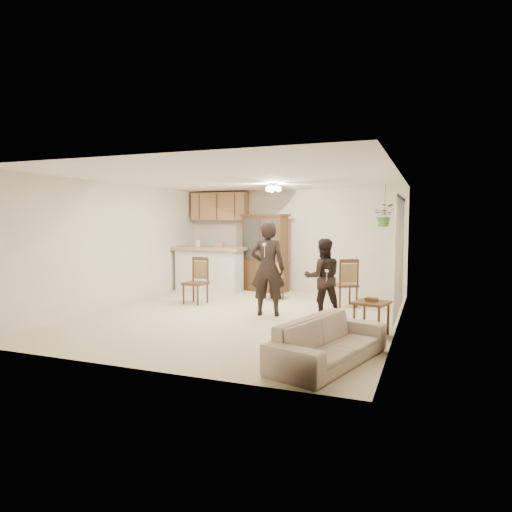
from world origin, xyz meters
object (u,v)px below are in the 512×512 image
(chair_hutch_left, at_px, (272,288))
(adult, at_px, (268,267))
(chair_hutch_right, at_px, (345,293))
(child, at_px, (323,279))
(china_hutch, at_px, (265,253))
(side_table, at_px, (371,318))
(sofa, at_px, (329,334))
(chair_bar, at_px, (196,291))

(chair_hutch_left, bearing_deg, adult, -55.00)
(chair_hutch_left, height_order, chair_hutch_right, chair_hutch_right)
(child, relative_size, chair_hutch_left, 1.48)
(child, xyz_separation_m, chair_hutch_left, (-1.40, 1.26, -0.42))
(china_hutch, xyz_separation_m, chair_hutch_left, (0.58, -1.12, -0.68))
(china_hutch, distance_m, side_table, 4.66)
(adult, height_order, child, adult)
(sofa, xyz_separation_m, china_hutch, (-2.67, 5.06, 0.57))
(child, distance_m, chair_hutch_right, 1.19)
(china_hutch, height_order, side_table, china_hutch)
(child, bearing_deg, china_hutch, -74.45)
(adult, relative_size, child, 1.33)
(china_hutch, bearing_deg, chair_bar, -94.63)
(sofa, relative_size, adult, 1.04)
(sofa, bearing_deg, child, 30.62)
(chair_hutch_right, bearing_deg, sofa, 65.00)
(child, distance_m, chair_bar, 2.80)
(sofa, relative_size, child, 1.39)
(adult, relative_size, chair_hutch_left, 1.97)
(adult, distance_m, chair_hutch_left, 1.74)
(sofa, bearing_deg, chair_bar, 65.85)
(side_table, bearing_deg, sofa, -101.64)
(chair_bar, distance_m, chair_hutch_left, 1.69)
(chair_hutch_left, bearing_deg, sofa, -42.90)
(side_table, bearing_deg, china_hutch, 130.43)
(chair_hutch_right, bearing_deg, chair_bar, -16.18)
(adult, bearing_deg, child, -174.53)
(sofa, height_order, chair_bar, chair_bar)
(side_table, relative_size, chair_hutch_right, 0.60)
(chair_bar, bearing_deg, china_hutch, 76.42)
(sofa, relative_size, chair_hutch_left, 2.05)
(china_hutch, height_order, chair_hutch_left, china_hutch)
(chair_bar, distance_m, chair_hutch_right, 3.09)
(side_table, bearing_deg, child, 131.66)
(chair_hutch_right, bearing_deg, side_table, 77.38)
(child, xyz_separation_m, side_table, (1.01, -1.13, -0.40))
(china_hutch, bearing_deg, sofa, -46.70)
(chair_hutch_right, bearing_deg, chair_hutch_left, -37.54)
(chair_bar, bearing_deg, child, 1.27)
(chair_hutch_right, bearing_deg, adult, 17.94)
(china_hutch, bearing_deg, adult, -53.63)
(adult, xyz_separation_m, chair_hutch_left, (-0.44, 1.55, -0.64))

